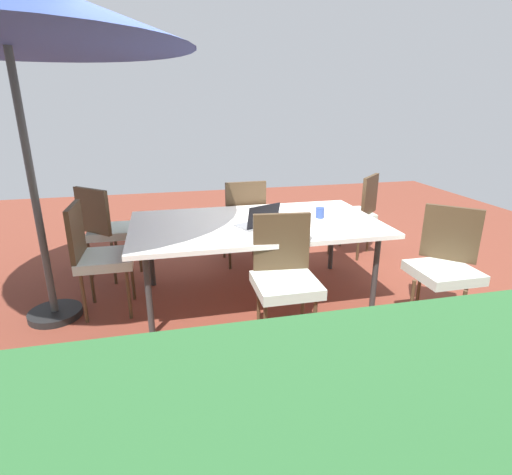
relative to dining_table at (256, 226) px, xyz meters
The scene contains 11 objects.
ground_plane 0.71m from the dining_table, ahead, with size 10.00×10.00×0.02m, color brown.
dining_table is the anchor object (origin of this frame).
patio_umbrella 2.46m from the dining_table, ahead, with size 2.64×2.64×2.64m.
chair_north 0.77m from the dining_table, 93.41° to the left, with size 0.47×0.48×0.98m.
chair_southeast 1.62m from the dining_table, 29.95° to the right, with size 0.59×0.59×0.98m.
chair_south 0.85m from the dining_table, 93.09° to the right, with size 0.46×0.47×0.98m.
chair_east 1.39m from the dining_table, ahead, with size 0.47×0.46×0.98m.
chair_northwest 1.61m from the dining_table, 148.56° to the left, with size 0.59×0.59×0.98m.
chair_southwest 1.66m from the dining_table, 149.26° to the right, with size 0.59×0.59×0.98m.
laptop 0.18m from the dining_table, 85.15° to the left, with size 0.39×0.35×0.21m.
cup 0.62m from the dining_table, behind, with size 0.08×0.08×0.10m, color #334C99.
Camera 1 is at (0.79, 3.41, 1.77)m, focal length 28.29 mm.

